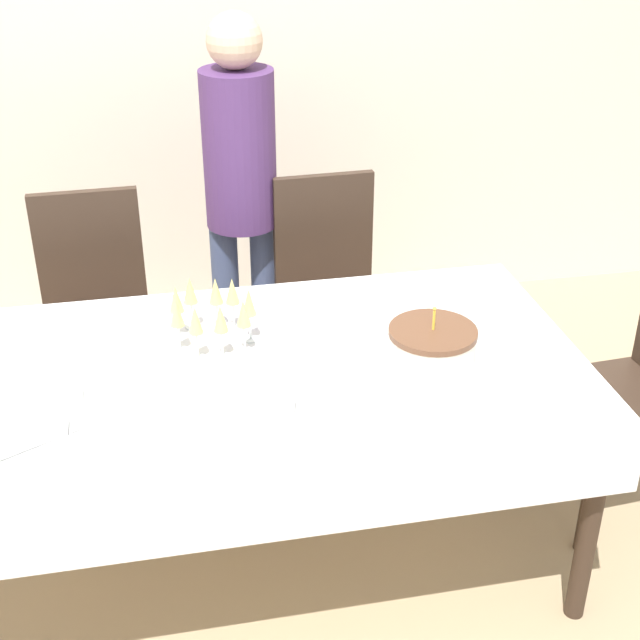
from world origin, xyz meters
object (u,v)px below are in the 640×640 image
at_px(dining_chair_far_left, 96,309).
at_px(birthday_cake, 432,348).
at_px(plate_stack_main, 245,404).
at_px(person_standing, 241,180).
at_px(dining_chair_far_right, 330,288).
at_px(champagne_tray, 212,318).

distance_m(dining_chair_far_left, birthday_cake, 1.42).
relative_size(dining_chair_far_left, birthday_cake, 3.75).
xyz_separation_m(birthday_cake, plate_stack_main, (-0.57, -0.12, -0.04)).
bearing_deg(person_standing, plate_stack_main, -96.69).
bearing_deg(dining_chair_far_right, champagne_tray, -126.72).
relative_size(dining_chair_far_left, champagne_tray, 2.84).
height_order(birthday_cake, plate_stack_main, birthday_cake).
distance_m(dining_chair_far_left, plate_stack_main, 1.19).
relative_size(dining_chair_far_left, plate_stack_main, 3.63).
distance_m(dining_chair_far_left, dining_chair_far_right, 0.91).
xyz_separation_m(dining_chair_far_right, plate_stack_main, (-0.47, -1.08, 0.22)).
height_order(birthday_cake, person_standing, person_standing).
bearing_deg(dining_chair_far_left, dining_chair_far_right, -0.00).
distance_m(birthday_cake, plate_stack_main, 0.58).
bearing_deg(plate_stack_main, person_standing, 83.31).
distance_m(birthday_cake, champagne_tray, 0.67).
relative_size(champagne_tray, plate_stack_main, 1.28).
xyz_separation_m(dining_chair_far_left, champagne_tray, (0.39, -0.69, 0.29)).
relative_size(champagne_tray, person_standing, 0.22).
height_order(dining_chair_far_left, champagne_tray, dining_chair_far_left).
relative_size(dining_chair_far_left, person_standing, 0.62).
bearing_deg(birthday_cake, plate_stack_main, -167.99).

